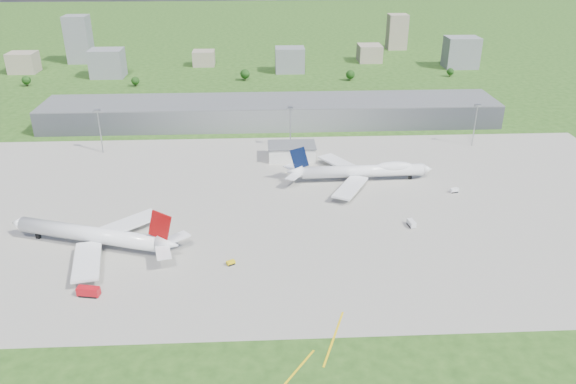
{
  "coord_description": "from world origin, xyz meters",
  "views": [
    {
      "loc": [
        -6.91,
        -197.25,
        120.3
      ],
      "look_at": [
        4.75,
        36.58,
        9.0
      ],
      "focal_mm": 35.0,
      "sensor_mm": 36.0,
      "label": 1
    }
  ],
  "objects_px": {
    "tug_yellow": "(231,263)",
    "van_white_far": "(454,190)",
    "fire_truck": "(89,292)",
    "airliner_blue_quad": "(363,171)",
    "van_white_near": "(411,224)",
    "airliner_red_twin": "(95,235)"
  },
  "relations": [
    {
      "from": "airliner_blue_quad",
      "to": "van_white_far",
      "type": "relative_size",
      "value": 16.86
    },
    {
      "from": "fire_truck",
      "to": "van_white_near",
      "type": "relative_size",
      "value": 1.47
    },
    {
      "from": "airliner_blue_quad",
      "to": "tug_yellow",
      "type": "xyz_separation_m",
      "value": [
        -65.06,
        -77.07,
        -4.67
      ]
    },
    {
      "from": "fire_truck",
      "to": "tug_yellow",
      "type": "xyz_separation_m",
      "value": [
        50.0,
        18.03,
        -0.89
      ]
    },
    {
      "from": "tug_yellow",
      "to": "fire_truck",
      "type": "bearing_deg",
      "value": 171.73
    },
    {
      "from": "fire_truck",
      "to": "van_white_far",
      "type": "xyz_separation_m",
      "value": [
        158.46,
        78.69,
        -0.63
      ]
    },
    {
      "from": "airliner_blue_quad",
      "to": "fire_truck",
      "type": "distance_m",
      "value": 149.32
    },
    {
      "from": "airliner_red_twin",
      "to": "airliner_blue_quad",
      "type": "height_order",
      "value": "airliner_red_twin"
    },
    {
      "from": "airliner_blue_quad",
      "to": "tug_yellow",
      "type": "bearing_deg",
      "value": -131.73
    },
    {
      "from": "airliner_red_twin",
      "to": "airliner_blue_quad",
      "type": "xyz_separation_m",
      "value": [
        121.04,
        61.11,
        -0.13
      ]
    },
    {
      "from": "airliner_red_twin",
      "to": "van_white_near",
      "type": "distance_m",
      "value": 135.0
    },
    {
      "from": "airliner_red_twin",
      "to": "airliner_blue_quad",
      "type": "bearing_deg",
      "value": -134.96
    },
    {
      "from": "fire_truck",
      "to": "van_white_far",
      "type": "distance_m",
      "value": 176.93
    },
    {
      "from": "airliner_blue_quad",
      "to": "van_white_near",
      "type": "height_order",
      "value": "airliner_blue_quad"
    },
    {
      "from": "van_white_near",
      "to": "airliner_blue_quad",
      "type": "bearing_deg",
      "value": 5.89
    },
    {
      "from": "airliner_blue_quad",
      "to": "van_white_far",
      "type": "distance_m",
      "value": 46.61
    },
    {
      "from": "airliner_red_twin",
      "to": "van_white_near",
      "type": "height_order",
      "value": "airliner_red_twin"
    },
    {
      "from": "airliner_red_twin",
      "to": "tug_yellow",
      "type": "distance_m",
      "value": 58.41
    },
    {
      "from": "van_white_near",
      "to": "van_white_far",
      "type": "distance_m",
      "value": 44.89
    },
    {
      "from": "tug_yellow",
      "to": "van_white_far",
      "type": "bearing_deg",
      "value": 1.13
    },
    {
      "from": "fire_truck",
      "to": "van_white_near",
      "type": "height_order",
      "value": "fire_truck"
    },
    {
      "from": "van_white_far",
      "to": "airliner_red_twin",
      "type": "bearing_deg",
      "value": -176.25
    }
  ]
}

